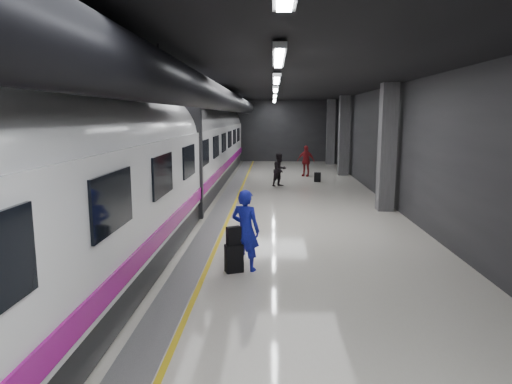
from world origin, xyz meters
TOP-DOWN VIEW (x-y plane):
  - ground at (0.00, 0.00)m, footprint 40.00×40.00m
  - platform_hall at (-0.29, 0.96)m, footprint 10.02×40.02m
  - train at (-3.25, -0.00)m, footprint 3.05×38.00m
  - traveler_main at (-0.08, -4.66)m, footprint 0.77×0.65m
  - suitcase_main at (-0.33, -4.80)m, footprint 0.44×0.36m
  - shoulder_bag at (-0.33, -4.82)m, footprint 0.34×0.29m
  - traveler_far_a at (0.85, 7.56)m, footprint 0.99×0.98m
  - traveler_far_b at (2.37, 11.42)m, footprint 1.10×0.80m
  - suitcase_far at (2.82, 9.13)m, footprint 0.36×0.27m

SIDE VIEW (x-z plane):
  - ground at x=0.00m, z-range 0.00..0.00m
  - suitcase_far at x=2.82m, z-range 0.00..0.49m
  - suitcase_main at x=-0.33m, z-range 0.00..0.61m
  - traveler_far_a at x=0.85m, z-range 0.00..1.61m
  - shoulder_bag at x=-0.33m, z-range 0.61..1.01m
  - traveler_far_b at x=2.37m, z-range 0.00..1.73m
  - traveler_main at x=-0.08m, z-range 0.00..1.80m
  - train at x=-3.25m, z-range 0.04..4.09m
  - platform_hall at x=-0.29m, z-range 1.28..5.79m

